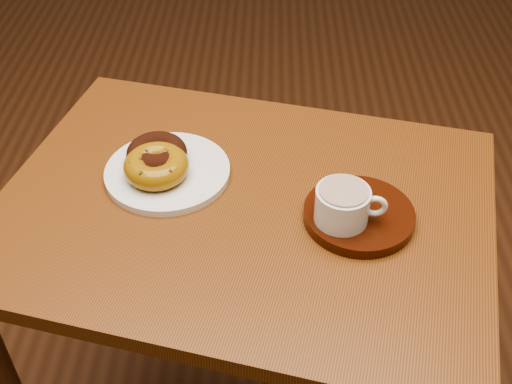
{
  "coord_description": "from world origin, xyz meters",
  "views": [
    {
      "loc": [
        0.32,
        -0.68,
        1.4
      ],
      "look_at": [
        0.3,
        0.07,
        0.74
      ],
      "focal_mm": 45.0,
      "sensor_mm": 36.0,
      "label": 1
    }
  ],
  "objects_px": {
    "cafe_table": "(244,252)",
    "donut_plate": "(168,172)",
    "saucer": "(359,215)",
    "coffee_cup": "(343,205)"
  },
  "relations": [
    {
      "from": "cafe_table",
      "to": "saucer",
      "type": "distance_m",
      "value": 0.22
    },
    {
      "from": "cafe_table",
      "to": "coffee_cup",
      "type": "relative_size",
      "value": 8.26
    },
    {
      "from": "cafe_table",
      "to": "donut_plate",
      "type": "xyz_separation_m",
      "value": [
        -0.13,
        0.06,
        0.12
      ]
    },
    {
      "from": "saucer",
      "to": "coffee_cup",
      "type": "distance_m",
      "value": 0.05
    },
    {
      "from": "cafe_table",
      "to": "saucer",
      "type": "height_order",
      "value": "saucer"
    },
    {
      "from": "cafe_table",
      "to": "donut_plate",
      "type": "height_order",
      "value": "donut_plate"
    },
    {
      "from": "donut_plate",
      "to": "saucer",
      "type": "height_order",
      "value": "saucer"
    },
    {
      "from": "cafe_table",
      "to": "saucer",
      "type": "bearing_deg",
      "value": 1.45
    },
    {
      "from": "donut_plate",
      "to": "saucer",
      "type": "bearing_deg",
      "value": -18.18
    },
    {
      "from": "cafe_table",
      "to": "coffee_cup",
      "type": "xyz_separation_m",
      "value": [
        0.15,
        -0.06,
        0.16
      ]
    }
  ]
}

